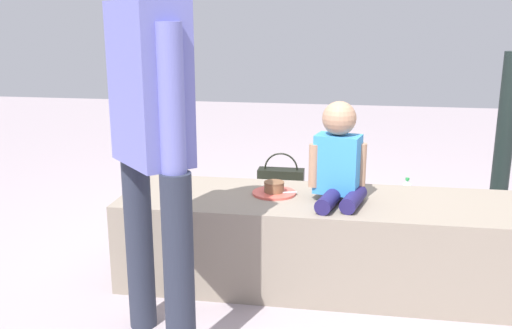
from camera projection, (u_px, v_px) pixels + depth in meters
ground_plane at (323, 282)px, 2.92m from camera, size 12.00×12.00×0.00m
concrete_ledge at (325, 241)px, 2.86m from camera, size 2.03×0.59×0.45m
child_seated at (339, 158)px, 2.72m from camera, size 0.28×0.34×0.48m
adult_standing at (151, 111)px, 2.13m from camera, size 0.37×0.38×1.62m
cake_plate at (274, 190)px, 2.87m from camera, size 0.22×0.22×0.07m
gift_bag at (431, 218)px, 3.47m from camera, size 0.19×0.12×0.29m
railing_post at (502, 163)px, 3.60m from camera, size 0.36×0.36×1.11m
water_bottle_near_gift at (406, 193)px, 4.05m from camera, size 0.06×0.06×0.21m
water_bottle_far_side at (227, 220)px, 3.52m from camera, size 0.06×0.06×0.21m
party_cup_red at (381, 221)px, 3.62m from camera, size 0.08×0.08×0.11m
cake_box_white at (230, 198)px, 4.03m from camera, size 0.31×0.31×0.14m
handbag_black_leather at (281, 184)px, 4.17m from camera, size 0.33×0.12×0.36m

